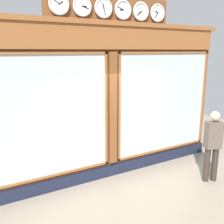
% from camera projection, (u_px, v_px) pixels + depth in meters
% --- Properties ---
extents(shop_facade, '(6.36, 0.42, 4.17)m').
position_uv_depth(shop_facade, '(109.00, 101.00, 6.07)').
color(shop_facade, brown).
rests_on(shop_facade, ground_plane).
extents(pedestrian, '(0.41, 0.33, 1.69)m').
position_uv_depth(pedestrian, '(213.00, 143.00, 5.91)').
color(pedestrian, '#312A24').
rests_on(pedestrian, ground_plane).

